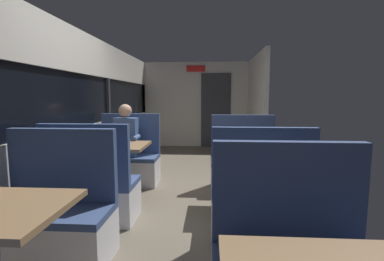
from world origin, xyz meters
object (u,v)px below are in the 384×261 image
(bench_near_window_facing_entry, at_px, (56,221))
(seated_passenger, at_px, (127,150))
(dining_table_mid_window, at_px, (113,152))
(bench_mid_window_facing_end, at_px, (93,192))
(dining_table_rear_aisle, at_px, (250,157))
(bench_mid_window_facing_entry, at_px, (129,162))
(bench_rear_aisle_facing_entry, at_px, (243,167))
(bench_rear_aisle_facing_end, at_px, (259,202))

(bench_near_window_facing_entry, distance_m, seated_passenger, 2.09)
(dining_table_mid_window, height_order, seated_passenger, seated_passenger)
(bench_mid_window_facing_end, bearing_deg, dining_table_rear_aisle, 15.59)
(dining_table_mid_window, relative_size, seated_passenger, 0.71)
(dining_table_mid_window, relative_size, bench_mid_window_facing_entry, 0.82)
(dining_table_mid_window, relative_size, bench_rear_aisle_facing_entry, 0.82)
(bench_near_window_facing_entry, xyz_separation_m, bench_mid_window_facing_entry, (0.00, 2.15, 0.00))
(bench_rear_aisle_facing_entry, relative_size, seated_passenger, 0.87)
(bench_mid_window_facing_end, height_order, bench_rear_aisle_facing_end, same)
(dining_table_mid_window, distance_m, bench_mid_window_facing_entry, 0.77)
(dining_table_mid_window, height_order, bench_rear_aisle_facing_end, bench_rear_aisle_facing_end)
(dining_table_mid_window, xyz_separation_m, bench_rear_aisle_facing_entry, (1.79, 0.50, -0.31))
(bench_mid_window_facing_entry, xyz_separation_m, bench_rear_aisle_facing_entry, (1.79, -0.20, 0.00))
(bench_mid_window_facing_end, xyz_separation_m, bench_rear_aisle_facing_entry, (1.79, 1.20, 0.00))
(bench_rear_aisle_facing_end, bearing_deg, bench_near_window_facing_entry, -162.84)
(bench_near_window_facing_entry, height_order, bench_rear_aisle_facing_end, same)
(bench_rear_aisle_facing_entry, bearing_deg, bench_mid_window_facing_entry, 173.62)
(bench_mid_window_facing_entry, height_order, bench_rear_aisle_facing_entry, same)
(bench_mid_window_facing_end, height_order, dining_table_rear_aisle, bench_mid_window_facing_end)
(seated_passenger, bearing_deg, bench_rear_aisle_facing_end, -40.46)
(bench_mid_window_facing_end, distance_m, bench_rear_aisle_facing_entry, 2.15)
(bench_mid_window_facing_end, xyz_separation_m, dining_table_rear_aisle, (1.79, 0.50, 0.31))
(dining_table_mid_window, height_order, bench_mid_window_facing_entry, bench_mid_window_facing_entry)
(bench_mid_window_facing_entry, distance_m, dining_table_rear_aisle, 2.03)
(dining_table_rear_aisle, height_order, bench_rear_aisle_facing_end, bench_rear_aisle_facing_end)
(bench_near_window_facing_entry, height_order, dining_table_rear_aisle, bench_near_window_facing_entry)
(bench_mid_window_facing_end, xyz_separation_m, bench_mid_window_facing_entry, (0.00, 1.40, 0.00))
(dining_table_mid_window, height_order, bench_rear_aisle_facing_entry, bench_rear_aisle_facing_entry)
(bench_near_window_facing_entry, relative_size, bench_mid_window_facing_end, 1.00)
(bench_near_window_facing_entry, bearing_deg, dining_table_mid_window, 90.00)
(bench_mid_window_facing_entry, relative_size, bench_rear_aisle_facing_entry, 1.00)
(dining_table_rear_aisle, bearing_deg, dining_table_mid_window, 173.62)
(bench_mid_window_facing_end, height_order, seated_passenger, seated_passenger)
(bench_near_window_facing_entry, bearing_deg, bench_mid_window_facing_entry, 90.00)
(bench_rear_aisle_facing_entry, bearing_deg, dining_table_rear_aisle, -90.00)
(dining_table_rear_aisle, bearing_deg, bench_mid_window_facing_entry, 153.32)
(bench_rear_aisle_facing_end, xyz_separation_m, bench_rear_aisle_facing_entry, (0.00, 1.40, 0.00))
(dining_table_rear_aisle, distance_m, bench_rear_aisle_facing_entry, 0.77)
(dining_table_rear_aisle, bearing_deg, bench_near_window_facing_entry, -145.03)
(bench_mid_window_facing_entry, height_order, dining_table_rear_aisle, bench_mid_window_facing_entry)
(dining_table_mid_window, xyz_separation_m, bench_mid_window_facing_entry, (0.00, 0.70, -0.31))
(bench_mid_window_facing_end, relative_size, bench_rear_aisle_facing_entry, 1.00)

